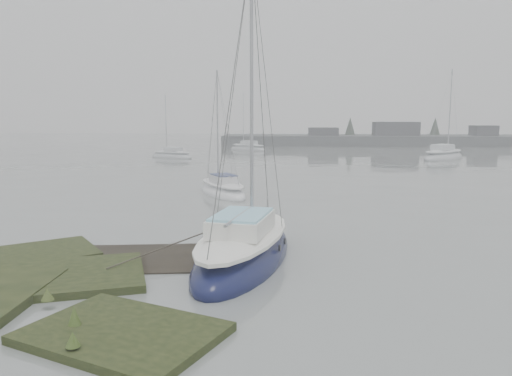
% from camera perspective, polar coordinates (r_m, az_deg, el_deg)
% --- Properties ---
extents(ground, '(160.00, 160.00, 0.00)m').
position_cam_1_polar(ground, '(39.62, -2.62, 2.27)').
color(ground, slate).
rests_on(ground, ground).
extents(far_shoreline, '(60.00, 8.00, 4.15)m').
position_cam_1_polar(far_shoreline, '(75.01, 20.58, 5.23)').
color(far_shoreline, '#4C4F51').
rests_on(far_shoreline, ground).
extents(sailboat_main, '(3.49, 6.97, 9.41)m').
position_cam_1_polar(sailboat_main, '(14.30, -1.36, -7.31)').
color(sailboat_main, '#0E1235').
rests_on(sailboat_main, ground).
extents(sailboat_white, '(3.69, 5.18, 7.03)m').
position_cam_1_polar(sailboat_white, '(26.39, -3.85, -0.28)').
color(sailboat_white, white).
rests_on(sailboat_white, ground).
extents(sailboat_far_a, '(4.97, 3.57, 6.75)m').
position_cam_1_polar(sailboat_far_a, '(50.14, -9.61, 3.66)').
color(sailboat_far_a, '#B2B6BC').
rests_on(sailboat_far_a, ground).
extents(sailboat_far_b, '(6.09, 6.20, 9.23)m').
position_cam_1_polar(sailboat_far_b, '(51.18, 20.63, 3.42)').
color(sailboat_far_b, '#B3B6BC').
rests_on(sailboat_far_b, ground).
extents(sailboat_far_c, '(5.22, 4.70, 7.49)m').
position_cam_1_polar(sailboat_far_c, '(60.41, -0.96, 4.56)').
color(sailboat_far_c, '#A2A6AC').
rests_on(sailboat_far_c, ground).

